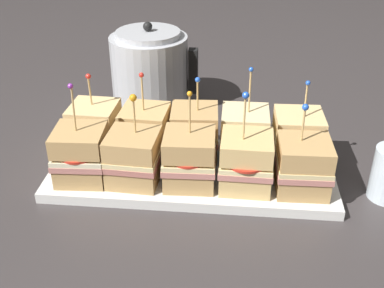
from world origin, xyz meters
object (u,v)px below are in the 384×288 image
object	(u,v)px
kettle_steel	(150,71)
sandwich_front_right	(246,162)
sandwich_back_center	(193,132)
sandwich_back_left	(145,131)
sandwich_front_far_left	(81,154)
sandwich_back_far_right	(297,138)
sandwich_front_far_right	(303,166)
serving_platter	(192,172)
sandwich_back_far_left	(95,128)
sandwich_front_left	(134,158)
sandwich_front_center	(188,159)
sandwich_back_right	(244,135)

from	to	relation	value
kettle_steel	sandwich_front_right	bearing A→B (deg)	-56.68
sandwich_back_center	sandwich_back_left	bearing A→B (deg)	179.52
sandwich_front_far_left	kettle_steel	world-z (taller)	kettle_steel
sandwich_back_far_right	kettle_steel	xyz separation A→B (m)	(-0.30, 0.23, 0.02)
sandwich_front_far_right	sandwich_front_far_left	bearing A→B (deg)	-179.70
serving_platter	sandwich_back_far_left	size ratio (longest dim) A/B	3.28
serving_platter	sandwich_front_far_left	bearing A→B (deg)	-165.14
sandwich_front_left	sandwich_back_center	xyz separation A→B (m)	(0.09, 0.09, 0.00)
sandwich_front_left	sandwich_back_left	distance (m)	0.09
serving_platter	sandwich_front_left	world-z (taller)	sandwich_front_left
sandwich_back_far_left	sandwich_back_left	world-z (taller)	sandwich_back_left
sandwich_back_far_left	sandwich_back_center	distance (m)	0.18
sandwich_front_center	sandwich_back_far_right	distance (m)	0.21
sandwich_back_right	kettle_steel	bearing A→B (deg)	132.30
sandwich_front_right	kettle_steel	distance (m)	0.39
sandwich_front_far_right	kettle_steel	xyz separation A→B (m)	(-0.31, 0.32, 0.03)
sandwich_back_far_left	sandwich_front_far_right	bearing A→B (deg)	-13.93
sandwich_front_far_left	sandwich_front_left	world-z (taller)	sandwich_front_far_left
serving_platter	sandwich_back_center	xyz separation A→B (m)	(-0.00, 0.05, 0.05)
kettle_steel	sandwich_front_left	bearing A→B (deg)	-85.23
sandwich_front_right	sandwich_back_right	bearing A→B (deg)	91.65
sandwich_front_center	sandwich_back_left	world-z (taller)	sandwich_front_center
sandwich_front_center	sandwich_back_center	xyz separation A→B (m)	(0.00, 0.09, -0.00)
sandwich_front_center	sandwich_back_center	size ratio (longest dim) A/B	1.07
serving_platter	sandwich_front_far_right	world-z (taller)	sandwich_front_far_right
sandwich_back_far_left	sandwich_back_right	bearing A→B (deg)	0.35
sandwich_front_left	sandwich_front_far_left	bearing A→B (deg)	-179.19
sandwich_front_left	sandwich_back_center	size ratio (longest dim) A/B	1.01
sandwich_front_right	sandwich_back_left	size ratio (longest dim) A/B	1.08
sandwich_back_left	sandwich_back_far_right	world-z (taller)	sandwich_back_left
serving_platter	sandwich_back_left	distance (m)	0.11
sandwich_front_far_right	sandwich_back_left	distance (m)	0.29
sandwich_front_center	kettle_steel	size ratio (longest dim) A/B	0.83
sandwich_front_far_left	sandwich_back_left	world-z (taller)	sandwich_front_far_left
serving_platter	sandwich_back_center	size ratio (longest dim) A/B	3.22
sandwich_front_far_left	sandwich_back_far_right	xyz separation A→B (m)	(0.37, 0.09, -0.00)
serving_platter	sandwich_front_center	distance (m)	0.07
sandwich_front_far_right	sandwich_front_center	bearing A→B (deg)	179.62
sandwich_front_left	sandwich_back_far_left	bearing A→B (deg)	134.57
sandwich_back_far_left	sandwich_back_far_right	xyz separation A→B (m)	(0.37, -0.00, -0.00)
sandwich_back_left	sandwich_back_right	bearing A→B (deg)	-0.19
sandwich_front_right	sandwich_front_left	bearing A→B (deg)	-179.68
serving_platter	sandwich_back_far_right	bearing A→B (deg)	13.50
sandwich_front_center	sandwich_back_far_right	size ratio (longest dim) A/B	1.05
sandwich_back_left	kettle_steel	world-z (taller)	kettle_steel
sandwich_back_far_left	sandwich_back_far_right	size ratio (longest dim) A/B	0.96
serving_platter	kettle_steel	size ratio (longest dim) A/B	2.51
sandwich_front_right	sandwich_back_center	xyz separation A→B (m)	(-0.10, 0.09, -0.00)
sandwich_front_far_right	sandwich_back_right	size ratio (longest dim) A/B	0.87
sandwich_back_left	sandwich_back_center	xyz separation A→B (m)	(0.09, -0.00, 0.00)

